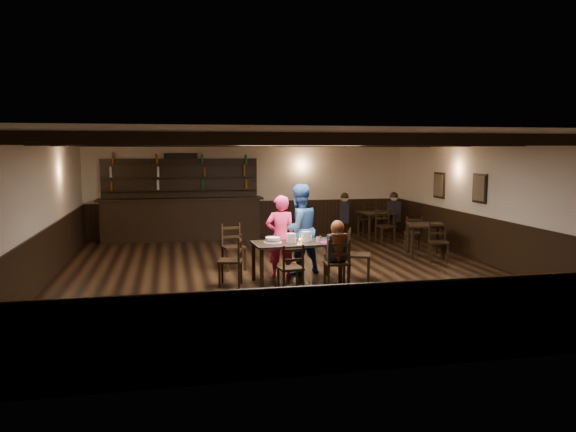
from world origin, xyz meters
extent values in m
plane|color=black|center=(0.00, 0.00, 0.00)|extent=(10.00, 10.00, 0.00)
cube|color=beige|center=(0.00, 5.00, 1.35)|extent=(9.00, 0.02, 2.70)
cube|color=beige|center=(0.00, -5.00, 1.35)|extent=(9.00, 0.02, 2.70)
cube|color=beige|center=(-4.50, 0.00, 1.35)|extent=(0.02, 10.00, 2.70)
cube|color=beige|center=(4.50, 0.00, 1.35)|extent=(0.02, 10.00, 2.70)
cube|color=silver|center=(0.00, 0.00, 2.70)|extent=(9.00, 10.00, 0.02)
cube|color=black|center=(0.00, 4.97, 0.50)|extent=(9.00, 0.04, 1.00)
cube|color=black|center=(0.00, -4.97, 0.50)|extent=(9.00, 0.04, 1.00)
cube|color=black|center=(-4.47, 0.00, 0.50)|extent=(0.04, 10.00, 1.00)
cube|color=black|center=(4.47, 0.00, 0.50)|extent=(0.04, 10.00, 1.00)
cube|color=black|center=(-1.90, 4.97, 1.85)|extent=(0.90, 0.03, 1.00)
cube|color=black|center=(-1.90, 4.95, 1.85)|extent=(0.80, 0.02, 0.90)
cube|color=black|center=(4.47, 0.50, 1.60)|extent=(0.03, 0.55, 0.65)
cube|color=#72664C|center=(4.45, 0.50, 1.60)|extent=(0.02, 0.45, 0.55)
cube|color=black|center=(4.47, 2.40, 1.55)|extent=(0.03, 0.55, 0.65)
cube|color=#72664C|center=(4.45, 2.40, 1.55)|extent=(0.02, 0.45, 0.55)
cube|color=black|center=(0.00, -3.00, 2.60)|extent=(8.90, 0.18, 0.18)
cube|color=black|center=(0.00, -1.00, 2.60)|extent=(8.90, 0.18, 0.18)
cube|color=black|center=(0.00, 1.00, 2.60)|extent=(8.90, 0.18, 0.18)
cube|color=black|center=(0.00, 3.00, 2.60)|extent=(8.90, 0.18, 0.18)
cube|color=black|center=(-0.65, -1.10, 0.35)|extent=(0.06, 0.06, 0.71)
cube|color=black|center=(-0.70, -0.43, 0.35)|extent=(0.06, 0.06, 0.71)
cube|color=black|center=(0.82, -1.00, 0.35)|extent=(0.06, 0.06, 0.71)
cube|color=black|center=(0.78, -0.32, 0.35)|extent=(0.06, 0.06, 0.71)
cube|color=black|center=(0.06, -0.71, 0.73)|extent=(1.65, 0.91, 0.04)
cube|color=#A5A8AD|center=(0.03, -0.33, 0.73)|extent=(1.60, 0.14, 0.05)
cube|color=#A5A8AD|center=(0.09, -1.10, 0.73)|extent=(1.60, 0.14, 0.05)
cube|color=#A5A8AD|center=(0.85, -0.66, 0.73)|extent=(0.08, 0.80, 0.05)
cube|color=#A5A8AD|center=(-0.72, -0.77, 0.73)|extent=(0.08, 0.80, 0.05)
cube|color=black|center=(-0.06, -1.27, 0.20)|extent=(0.04, 0.04, 0.41)
cube|color=black|center=(-0.02, -1.59, 0.20)|extent=(0.04, 0.04, 0.41)
cube|color=black|center=(-0.39, -1.30, 0.20)|extent=(0.04, 0.04, 0.41)
cube|color=black|center=(-0.36, -1.62, 0.20)|extent=(0.04, 0.04, 0.41)
cube|color=black|center=(-0.21, -1.44, 0.43)|extent=(0.43, 0.42, 0.04)
cube|color=black|center=(-0.19, -1.60, 0.64)|extent=(0.40, 0.07, 0.43)
cube|color=black|center=(-0.19, -1.60, 0.60)|extent=(0.34, 0.06, 0.05)
cube|color=black|center=(-0.19, -1.60, 0.77)|extent=(0.34, 0.06, 0.05)
cube|color=black|center=(0.85, -1.15, 0.22)|extent=(0.04, 0.04, 0.43)
cube|color=black|center=(0.83, -1.49, 0.22)|extent=(0.04, 0.04, 0.43)
cube|color=black|center=(0.49, -1.13, 0.22)|extent=(0.04, 0.04, 0.43)
cube|color=black|center=(0.47, -1.47, 0.22)|extent=(0.04, 0.04, 0.43)
cube|color=black|center=(0.66, -1.31, 0.45)|extent=(0.44, 0.42, 0.04)
cube|color=black|center=(0.65, -1.48, 0.68)|extent=(0.42, 0.06, 0.45)
cube|color=black|center=(0.65, -1.48, 0.63)|extent=(0.36, 0.05, 0.05)
cube|color=black|center=(0.65, -1.48, 0.81)|extent=(0.36, 0.05, 0.05)
cube|color=black|center=(-1.29, -0.54, 0.22)|extent=(0.04, 0.04, 0.44)
cube|color=black|center=(-0.96, -0.62, 0.22)|extent=(0.04, 0.04, 0.44)
cube|color=black|center=(-1.38, -0.90, 0.22)|extent=(0.04, 0.04, 0.44)
cube|color=black|center=(-1.04, -0.98, 0.22)|extent=(0.04, 0.04, 0.44)
cube|color=black|center=(-1.17, -0.76, 0.46)|extent=(0.50, 0.51, 0.04)
cube|color=black|center=(-1.00, -0.80, 0.69)|extent=(0.13, 0.42, 0.46)
cube|color=black|center=(-1.00, -0.80, 0.64)|extent=(0.11, 0.36, 0.05)
cube|color=black|center=(-1.00, -0.80, 0.83)|extent=(0.11, 0.36, 0.05)
cube|color=black|center=(1.33, -1.08, 0.23)|extent=(0.05, 0.05, 0.46)
cube|color=black|center=(1.00, -0.94, 0.23)|extent=(0.05, 0.05, 0.46)
cube|color=black|center=(1.48, -0.72, 0.23)|extent=(0.05, 0.05, 0.46)
cube|color=black|center=(1.14, -0.58, 0.23)|extent=(0.05, 0.05, 0.46)
cube|color=black|center=(1.24, -0.83, 0.48)|extent=(0.57, 0.58, 0.04)
cube|color=black|center=(1.07, -0.76, 0.73)|extent=(0.20, 0.43, 0.48)
cube|color=black|center=(1.07, -0.76, 0.68)|extent=(0.17, 0.37, 0.05)
cube|color=black|center=(1.07, -0.76, 0.87)|extent=(0.17, 0.37, 0.05)
cube|color=black|center=(-1.11, 0.40, 0.22)|extent=(0.04, 0.04, 0.45)
cube|color=black|center=(-1.18, 0.75, 0.22)|extent=(0.04, 0.04, 0.45)
cube|color=black|center=(-0.74, 0.48, 0.22)|extent=(0.04, 0.04, 0.45)
cube|color=black|center=(-0.81, 0.82, 0.22)|extent=(0.04, 0.04, 0.45)
cube|color=black|center=(-0.96, 0.61, 0.47)|extent=(0.51, 0.49, 0.04)
cube|color=black|center=(-0.99, 0.78, 0.70)|extent=(0.43, 0.12, 0.47)
cube|color=black|center=(-0.99, 0.78, 0.65)|extent=(0.37, 0.10, 0.05)
cube|color=black|center=(-0.99, 0.78, 0.84)|extent=(0.37, 0.10, 0.05)
imported|color=#FF3895|center=(-0.15, -0.24, 0.79)|extent=(0.58, 0.38, 1.58)
imported|color=#234F85|center=(0.26, -0.06, 0.89)|extent=(1.04, 0.92, 1.78)
cube|color=black|center=(0.66, -1.20, 0.52)|extent=(0.30, 0.30, 0.12)
cube|color=black|center=(0.66, -1.31, 0.73)|extent=(0.32, 0.19, 0.45)
cylinder|color=black|center=(0.66, -1.31, 0.94)|extent=(0.09, 0.32, 0.32)
sphere|color=#D8A384|center=(0.66, -1.31, 1.08)|extent=(0.20, 0.20, 0.20)
sphere|color=#3D190D|center=(0.66, -1.34, 1.09)|extent=(0.25, 0.25, 0.25)
cone|color=#3D190D|center=(0.66, -1.43, 0.71)|extent=(0.19, 0.19, 0.57)
cylinder|color=white|center=(-0.38, -0.70, 0.76)|extent=(0.33, 0.33, 0.01)
cylinder|color=white|center=(-0.38, -0.70, 0.81)|extent=(0.27, 0.27, 0.09)
cylinder|color=silver|center=(-0.38, -0.70, 0.79)|extent=(0.28, 0.28, 0.04)
cylinder|color=white|center=(-0.04, -0.73, 0.84)|extent=(0.18, 0.18, 0.17)
cylinder|color=white|center=(0.24, -0.70, 0.85)|extent=(0.16, 0.16, 0.19)
cylinder|color=#A5A8AD|center=(0.14, -0.63, 0.77)|extent=(0.05, 0.05, 0.03)
sphere|color=orange|center=(0.14, -0.63, 0.80)|extent=(0.03, 0.03, 0.03)
cylinder|color=silver|center=(0.45, -0.75, 0.80)|extent=(0.04, 0.04, 0.09)
cylinder|color=#A5A8AD|center=(0.52, -0.72, 0.80)|extent=(0.04, 0.04, 0.10)
cylinder|color=silver|center=(0.35, -0.62, 0.80)|extent=(0.06, 0.06, 0.10)
cube|color=maroon|center=(0.62, -0.80, 0.75)|extent=(0.33, 0.26, 0.00)
cube|color=#0D1C42|center=(0.65, -0.57, 0.75)|extent=(0.39, 0.32, 0.00)
cube|color=black|center=(-1.91, 4.65, 0.55)|extent=(4.19, 0.60, 1.10)
cube|color=black|center=(-1.91, 4.65, 1.12)|extent=(4.39, 0.70, 0.05)
cube|color=black|center=(-1.91, 4.92, 1.10)|extent=(4.19, 0.10, 2.20)
cube|color=black|center=(-1.91, 4.82, 1.35)|extent=(4.09, 0.22, 0.03)
cube|color=black|center=(-1.91, 4.82, 1.70)|extent=(4.09, 0.22, 0.03)
cube|color=black|center=(-1.91, 4.82, 2.05)|extent=(4.09, 0.22, 0.03)
cube|color=black|center=(3.53, 1.16, 0.73)|extent=(1.01, 1.01, 0.04)
cube|color=black|center=(3.11, 0.94, 0.35)|extent=(0.05, 0.05, 0.71)
cube|color=black|center=(3.30, 1.58, 0.35)|extent=(0.05, 0.05, 0.71)
cube|color=black|center=(3.75, 0.74, 0.35)|extent=(0.05, 0.05, 0.71)
cube|color=black|center=(3.94, 1.39, 0.35)|extent=(0.05, 0.05, 0.71)
cube|color=black|center=(3.28, 3.69, 0.73)|extent=(0.93, 0.93, 0.04)
cube|color=black|center=(2.95, 3.31, 0.35)|extent=(0.05, 0.05, 0.71)
cube|color=black|center=(2.89, 4.02, 0.35)|extent=(0.05, 0.05, 0.71)
cube|color=black|center=(3.66, 3.37, 0.35)|extent=(0.05, 0.05, 0.71)
cube|color=black|center=(3.60, 4.07, 0.35)|extent=(0.05, 0.05, 0.71)
cube|color=black|center=(2.43, 3.84, 0.76)|extent=(0.34, 0.44, 0.57)
sphere|color=#D8A384|center=(2.43, 3.84, 1.14)|extent=(0.22, 0.22, 0.22)
sphere|color=black|center=(2.43, 3.84, 1.17)|extent=(0.23, 0.23, 0.23)
cube|color=black|center=(3.83, 3.78, 0.76)|extent=(0.26, 0.40, 0.57)
sphere|color=#D8A384|center=(3.83, 3.78, 1.14)|extent=(0.22, 0.22, 0.22)
sphere|color=black|center=(3.83, 3.78, 1.17)|extent=(0.23, 0.23, 0.23)
camera|label=1|loc=(-2.20, -10.68, 2.46)|focal=35.00mm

